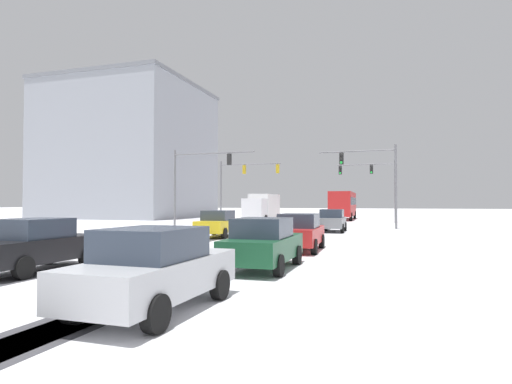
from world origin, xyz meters
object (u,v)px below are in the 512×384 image
at_px(traffic_signal_near_left, 197,174).
at_px(traffic_signal_far_left, 241,178).
at_px(traffic_signal_near_right, 374,172).
at_px(car_silver_sixth, 155,269).
at_px(bus_oncoming, 343,203).
at_px(office_building_far_left_block, 130,152).
at_px(car_black_fifth, 36,245).
at_px(car_red_third, 299,232).
at_px(car_yellow_cab_second, 219,224).
at_px(traffic_signal_far_right, 374,178).
at_px(car_grey_lead, 332,220).
at_px(box_truck_delivery, 262,207).
at_px(car_dark_green_fourth, 263,243).

relative_size(traffic_signal_near_left, traffic_signal_far_left, 1.08).
distance_m(traffic_signal_near_right, car_silver_sixth, 26.94).
relative_size(bus_oncoming, office_building_far_left_block, 0.56).
bearing_deg(traffic_signal_near_right, car_silver_sixth, -96.52).
bearing_deg(car_black_fifth, car_silver_sixth, -27.24).
bearing_deg(car_red_third, car_yellow_cab_second, 137.11).
bearing_deg(car_black_fifth, traffic_signal_far_right, 76.36).
xyz_separation_m(traffic_signal_near_right, car_red_third, (-2.52, -15.46, -3.60)).
xyz_separation_m(car_red_third, car_silver_sixth, (-0.51, -11.07, 0.00)).
relative_size(traffic_signal_near_right, traffic_signal_near_left, 0.91).
height_order(traffic_signal_near_right, car_silver_sixth, traffic_signal_near_right).
height_order(car_black_fifth, bus_oncoming, bus_oncoming).
bearing_deg(car_grey_lead, traffic_signal_far_right, 80.97).
height_order(box_truck_delivery, office_building_far_left_block, office_building_far_left_block).
relative_size(traffic_signal_near_right, car_red_third, 1.56).
distance_m(traffic_signal_far_right, office_building_far_left_block, 35.22).
bearing_deg(car_red_third, car_dark_green_fourth, -90.03).
bearing_deg(car_yellow_cab_second, car_black_fifth, -90.94).
bearing_deg(car_red_third, box_truck_delivery, 110.45).
height_order(traffic_signal_near_left, car_grey_lead, traffic_signal_near_left).
relative_size(traffic_signal_near_right, car_dark_green_fourth, 1.58).
bearing_deg(traffic_signal_far_right, traffic_signal_far_left, -163.36).
bearing_deg(car_black_fifth, traffic_signal_far_left, 98.42).
height_order(traffic_signal_far_left, car_yellow_cab_second, traffic_signal_far_left).
xyz_separation_m(car_grey_lead, car_silver_sixth, (-0.23, -23.66, 0.00)).
distance_m(car_grey_lead, car_silver_sixth, 23.66).
height_order(traffic_signal_near_left, office_building_far_left_block, office_building_far_left_block).
bearing_deg(car_yellow_cab_second, office_building_far_left_block, 132.19).
bearing_deg(car_grey_lead, office_building_far_left_block, 145.65).
bearing_deg(traffic_signal_near_right, traffic_signal_near_left, -171.58).
bearing_deg(car_yellow_cab_second, car_silver_sixth, -71.13).
relative_size(car_black_fifth, bus_oncoming, 0.37).
bearing_deg(car_black_fifth, office_building_far_left_block, 121.18).
xyz_separation_m(traffic_signal_near_right, traffic_signal_near_left, (-13.98, -2.07, 0.07)).
bearing_deg(car_silver_sixth, car_red_third, 87.35).
distance_m(traffic_signal_near_right, traffic_signal_far_right, 12.02).
relative_size(car_red_third, office_building_far_left_block, 0.21).
distance_m(bus_oncoming, box_truck_delivery, 12.13).
bearing_deg(traffic_signal_far_left, office_building_far_left_block, 152.64).
relative_size(traffic_signal_near_right, car_yellow_cab_second, 1.56).
xyz_separation_m(traffic_signal_far_left, car_grey_lead, (10.90, -10.92, -3.85)).
relative_size(bus_oncoming, box_truck_delivery, 1.49).
distance_m(traffic_signal_near_right, car_black_fifth, 25.38).
xyz_separation_m(traffic_signal_far_right, car_yellow_cab_second, (-8.38, -21.62, -3.82)).
relative_size(car_grey_lead, bus_oncoming, 0.38).
bearing_deg(traffic_signal_far_left, car_yellow_cab_second, -74.54).
bearing_deg(car_dark_green_fourth, traffic_signal_far_left, 111.11).
bearing_deg(car_yellow_cab_second, traffic_signal_far_right, 68.83).
xyz_separation_m(traffic_signal_near_left, car_red_third, (11.46, -13.40, -3.67)).
bearing_deg(office_building_far_left_block, car_black_fifth, -58.82).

